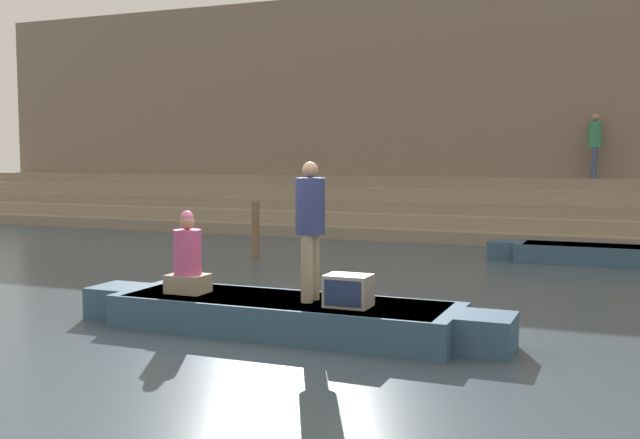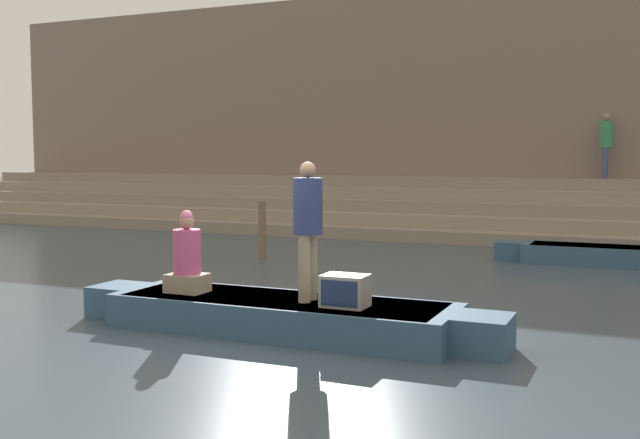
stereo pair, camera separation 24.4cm
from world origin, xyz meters
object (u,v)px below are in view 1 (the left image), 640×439
(person_rowing, at_px, (188,260))
(tv_set, at_px, (348,291))
(moored_boat_shore, at_px, (622,255))
(rowboat_main, at_px, (284,314))
(mooring_post, at_px, (256,230))
(person_on_steps, at_px, (595,141))
(person_standing, at_px, (310,221))

(person_rowing, distance_m, tv_set, 2.26)
(tv_set, distance_m, moored_boat_shore, 8.54)
(rowboat_main, distance_m, moored_boat_shore, 8.75)
(tv_set, relative_size, mooring_post, 0.43)
(moored_boat_shore, distance_m, person_on_steps, 5.88)
(rowboat_main, distance_m, tv_set, 1.00)
(person_rowing, xyz_separation_m, mooring_post, (-2.08, 5.97, -0.23))
(person_rowing, xyz_separation_m, tv_set, (2.25, -0.06, -0.23))
(person_on_steps, bearing_deg, rowboat_main, -107.50)
(person_standing, bearing_deg, person_rowing, -176.37)
(tv_set, relative_size, person_on_steps, 0.30)
(person_on_steps, bearing_deg, moored_boat_shore, -85.92)
(mooring_post, bearing_deg, moored_boat_shore, 15.14)
(person_standing, xyz_separation_m, person_on_steps, (2.73, 13.16, 1.19))
(rowboat_main, height_order, moored_boat_shore, rowboat_main)
(tv_set, height_order, mooring_post, mooring_post)
(tv_set, height_order, moored_boat_shore, tv_set)
(person_standing, xyz_separation_m, moored_boat_shore, (3.51, 7.85, -1.20))
(person_on_steps, bearing_deg, tv_set, -103.57)
(person_rowing, relative_size, mooring_post, 0.87)
(moored_boat_shore, relative_size, mooring_post, 4.31)
(mooring_post, xyz_separation_m, person_on_steps, (6.50, 7.29, 1.98))
(moored_boat_shore, bearing_deg, mooring_post, -159.69)
(rowboat_main, distance_m, mooring_post, 6.81)
(person_standing, height_order, person_on_steps, person_on_steps)
(rowboat_main, xyz_separation_m, person_standing, (0.36, 0.00, 1.18))
(moored_boat_shore, bearing_deg, person_standing, -108.94)
(person_rowing, bearing_deg, person_standing, -9.38)
(tv_set, distance_m, mooring_post, 7.42)
(person_rowing, xyz_separation_m, person_on_steps, (4.42, 13.25, 1.75))
(mooring_post, bearing_deg, person_standing, -57.29)
(person_standing, height_order, tv_set, person_standing)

